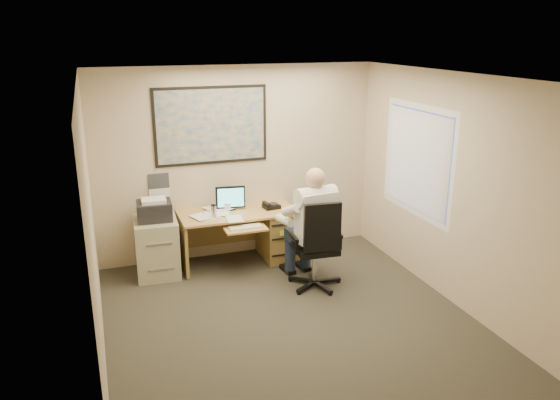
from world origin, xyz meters
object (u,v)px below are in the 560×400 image
object	(u,v)px
filing_cabinet	(157,242)
office_chair	(317,262)
person	(315,228)
desk	(260,230)

from	to	relation	value
filing_cabinet	office_chair	bearing A→B (deg)	-27.07
person	office_chair	bearing A→B (deg)	-94.50
filing_cabinet	person	bearing A→B (deg)	-25.11
filing_cabinet	person	size ratio (longest dim) A/B	0.69
desk	filing_cabinet	xyz separation A→B (m)	(-1.45, -0.03, 0.02)
filing_cabinet	desk	bearing A→B (deg)	4.30
desk	filing_cabinet	bearing A→B (deg)	-178.76
office_chair	desk	bearing A→B (deg)	114.23
desk	person	size ratio (longest dim) A/B	1.04
filing_cabinet	office_chair	distance (m)	2.14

